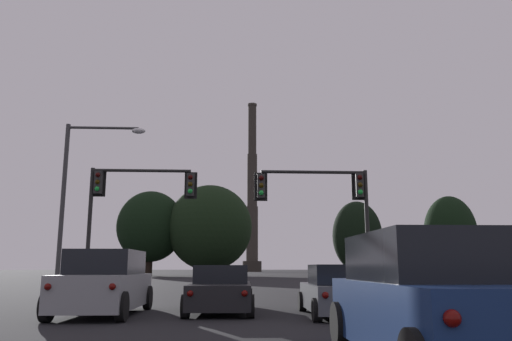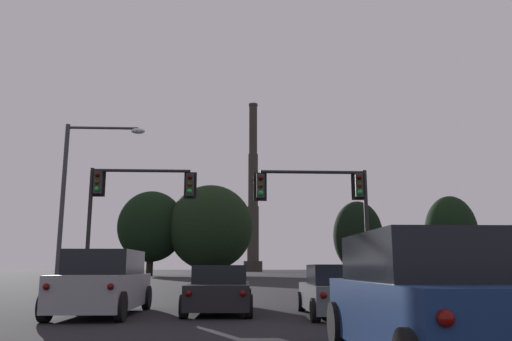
{
  "view_description": "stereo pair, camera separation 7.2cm",
  "coord_description": "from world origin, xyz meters",
  "px_view_note": "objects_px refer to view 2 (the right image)",
  "views": [
    {
      "loc": [
        0.29,
        -0.96,
        1.36
      ],
      "look_at": [
        2.02,
        31.58,
        7.7
      ],
      "focal_mm": 35.0,
      "sensor_mm": 36.0,
      "label": 1
    },
    {
      "loc": [
        0.36,
        -0.96,
        1.36
      ],
      "look_at": [
        2.02,
        31.58,
        7.7
      ],
      "focal_mm": 35.0,
      "sensor_mm": 36.0,
      "label": 2
    }
  ],
  "objects_px": {
    "hatchback_right_lane_front": "(337,292)",
    "street_lamp": "(77,187)",
    "suv_right_lane_second": "(428,301)",
    "traffic_light_overhead_right": "(328,200)",
    "suv_left_lane_front": "(104,283)",
    "traffic_light_overhead_left": "(126,198)",
    "smokestack": "(253,203)",
    "sedan_center_lane_front": "(220,290)"
  },
  "relations": [
    {
      "from": "smokestack",
      "to": "traffic_light_overhead_right",
      "type": "bearing_deg",
      "value": -91.21
    },
    {
      "from": "sedan_center_lane_front",
      "to": "suv_left_lane_front",
      "type": "height_order",
      "value": "suv_left_lane_front"
    },
    {
      "from": "traffic_light_overhead_right",
      "to": "traffic_light_overhead_left",
      "type": "bearing_deg",
      "value": 170.86
    },
    {
      "from": "suv_right_lane_second",
      "to": "traffic_light_overhead_right",
      "type": "distance_m",
      "value": 14.61
    },
    {
      "from": "suv_right_lane_second",
      "to": "street_lamp",
      "type": "xyz_separation_m",
      "value": [
        -9.76,
        15.52,
        4.03
      ]
    },
    {
      "from": "suv_right_lane_second",
      "to": "sedan_center_lane_front",
      "type": "bearing_deg",
      "value": 110.02
    },
    {
      "from": "suv_right_lane_second",
      "to": "suv_left_lane_front",
      "type": "xyz_separation_m",
      "value": [
        -6.51,
        8.05,
        0.0
      ]
    },
    {
      "from": "sedan_center_lane_front",
      "to": "street_lamp",
      "type": "xyz_separation_m",
      "value": [
        -6.64,
        6.69,
        4.26
      ]
    },
    {
      "from": "traffic_light_overhead_right",
      "to": "traffic_light_overhead_left",
      "type": "distance_m",
      "value": 9.11
    },
    {
      "from": "suv_left_lane_front",
      "to": "smokestack",
      "type": "relative_size",
      "value": 0.09
    },
    {
      "from": "hatchback_right_lane_front",
      "to": "smokestack",
      "type": "distance_m",
      "value": 145.18
    },
    {
      "from": "hatchback_right_lane_front",
      "to": "traffic_light_overhead_left",
      "type": "height_order",
      "value": "traffic_light_overhead_left"
    },
    {
      "from": "suv_right_lane_second",
      "to": "traffic_light_overhead_left",
      "type": "height_order",
      "value": "traffic_light_overhead_left"
    },
    {
      "from": "sedan_center_lane_front",
      "to": "traffic_light_overhead_right",
      "type": "distance_m",
      "value": 7.85
    },
    {
      "from": "suv_right_lane_second",
      "to": "smokestack",
      "type": "bearing_deg",
      "value": 88.94
    },
    {
      "from": "traffic_light_overhead_right",
      "to": "traffic_light_overhead_left",
      "type": "height_order",
      "value": "traffic_light_overhead_left"
    },
    {
      "from": "suv_right_lane_second",
      "to": "smokestack",
      "type": "height_order",
      "value": "smokestack"
    },
    {
      "from": "hatchback_right_lane_front",
      "to": "smokestack",
      "type": "xyz_separation_m",
      "value": [
        4.07,
        143.64,
        20.75
      ]
    },
    {
      "from": "suv_right_lane_second",
      "to": "hatchback_right_lane_front",
      "type": "distance_m",
      "value": 7.3
    },
    {
      "from": "traffic_light_overhead_left",
      "to": "smokestack",
      "type": "height_order",
      "value": "smokestack"
    },
    {
      "from": "hatchback_right_lane_front",
      "to": "street_lamp",
      "type": "height_order",
      "value": "street_lamp"
    },
    {
      "from": "street_lamp",
      "to": "suv_left_lane_front",
      "type": "bearing_deg",
      "value": -66.5
    },
    {
      "from": "sedan_center_lane_front",
      "to": "street_lamp",
      "type": "distance_m",
      "value": 10.35
    },
    {
      "from": "smokestack",
      "to": "street_lamp",
      "type": "bearing_deg",
      "value": -95.93
    },
    {
      "from": "hatchback_right_lane_front",
      "to": "suv_right_lane_second",
      "type": "bearing_deg",
      "value": -90.16
    },
    {
      "from": "sedan_center_lane_front",
      "to": "hatchback_right_lane_front",
      "type": "relative_size",
      "value": 1.15
    },
    {
      "from": "traffic_light_overhead_right",
      "to": "hatchback_right_lane_front",
      "type": "bearing_deg",
      "value": -99.78
    },
    {
      "from": "suv_left_lane_front",
      "to": "traffic_light_overhead_left",
      "type": "relative_size",
      "value": 0.84
    },
    {
      "from": "hatchback_right_lane_front",
      "to": "street_lamp",
      "type": "bearing_deg",
      "value": 142.2
    },
    {
      "from": "traffic_light_overhead_left",
      "to": "hatchback_right_lane_front",
      "type": "bearing_deg",
      "value": -46.75
    },
    {
      "from": "hatchback_right_lane_front",
      "to": "smokestack",
      "type": "height_order",
      "value": "smokestack"
    },
    {
      "from": "street_lamp",
      "to": "suv_right_lane_second",
      "type": "bearing_deg",
      "value": -57.85
    },
    {
      "from": "traffic_light_overhead_right",
      "to": "traffic_light_overhead_left",
      "type": "relative_size",
      "value": 0.95
    },
    {
      "from": "suv_right_lane_second",
      "to": "hatchback_right_lane_front",
      "type": "bearing_deg",
      "value": 88.73
    },
    {
      "from": "hatchback_right_lane_front",
      "to": "traffic_light_overhead_right",
      "type": "distance_m",
      "value": 7.83
    },
    {
      "from": "traffic_light_overhead_right",
      "to": "suv_left_lane_front",
      "type": "bearing_deg",
      "value": -142.4
    },
    {
      "from": "suv_left_lane_front",
      "to": "hatchback_right_lane_front",
      "type": "bearing_deg",
      "value": -5.88
    },
    {
      "from": "hatchback_right_lane_front",
      "to": "street_lamp",
      "type": "relative_size",
      "value": 0.53
    },
    {
      "from": "smokestack",
      "to": "suv_right_lane_second",
      "type": "bearing_deg",
      "value": -91.64
    },
    {
      "from": "hatchback_right_lane_front",
      "to": "street_lamp",
      "type": "distance_m",
      "value": 13.63
    },
    {
      "from": "traffic_light_overhead_left",
      "to": "street_lamp",
      "type": "height_order",
      "value": "street_lamp"
    },
    {
      "from": "suv_left_lane_front",
      "to": "street_lamp",
      "type": "xyz_separation_m",
      "value": [
        -3.25,
        7.48,
        4.03
      ]
    }
  ]
}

